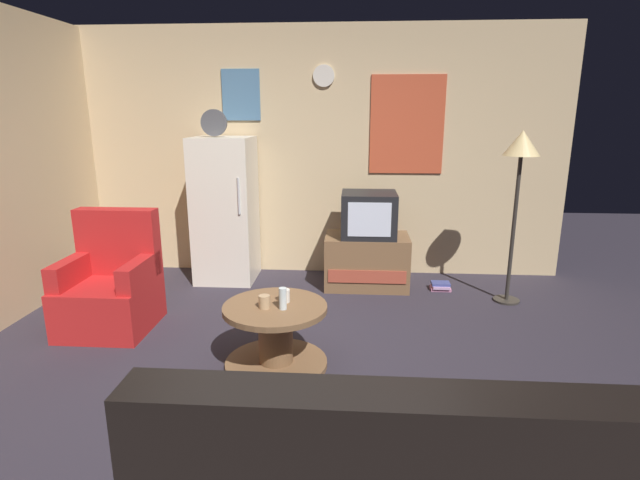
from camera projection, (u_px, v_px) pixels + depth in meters
The scene contains 12 objects.
ground_plane at pixel (295, 383), 3.27m from camera, with size 12.00×12.00×0.00m, color #2D2833.
wall_with_art at pixel (320, 153), 5.31m from camera, with size 5.20×0.12×2.62m.
fridge at pixel (225, 210), 5.15m from camera, with size 0.60×0.62×1.77m.
tv_stand at pixel (367, 261), 5.04m from camera, with size 0.84×0.53×0.53m.
crt_tv at pixel (369, 214), 4.91m from camera, with size 0.54×0.51×0.44m.
standing_lamp at pixel (521, 157), 4.35m from camera, with size 0.32×0.32×1.59m.
coffee_table at pixel (276, 336), 3.44m from camera, with size 0.72×0.72×0.46m.
wine_glass at pixel (283, 299), 3.30m from camera, with size 0.05×0.05×0.15m, color silver.
mug_ceramic_white at pixel (284, 296), 3.43m from camera, with size 0.08×0.08×0.09m, color silver.
mug_ceramic_tan at pixel (264, 302), 3.32m from camera, with size 0.08×0.08×0.09m, color tan.
armchair at pixel (111, 288), 4.07m from camera, with size 0.68×0.68×0.96m.
book_stack at pixel (440, 286), 4.98m from camera, with size 0.20×0.17×0.08m.
Camera 1 is at (0.37, -2.91, 1.74)m, focal length 27.69 mm.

